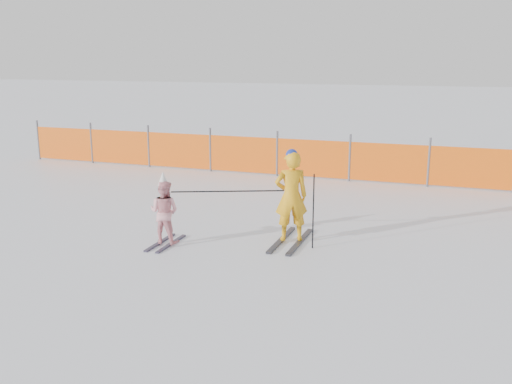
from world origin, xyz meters
TOP-DOWN VIEW (x-y plane):
  - ground at (0.00, 0.00)m, footprint 120.00×120.00m
  - adult at (0.46, 1.05)m, footprint 0.69×1.52m
  - child at (-1.59, 0.20)m, footprint 0.54×1.02m
  - ski_poles at (0.02, 0.71)m, footprint 2.40×0.77m
  - safety_fence at (-2.32, 6.48)m, footprint 14.41×0.06m

SIDE VIEW (x-z plane):
  - ground at x=0.00m, z-range 0.00..0.00m
  - safety_fence at x=-2.32m, z-range -0.07..1.18m
  - child at x=-1.59m, z-range -0.06..1.24m
  - ski_poles at x=0.02m, z-range 0.17..1.48m
  - adult at x=0.46m, z-range -0.01..1.67m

